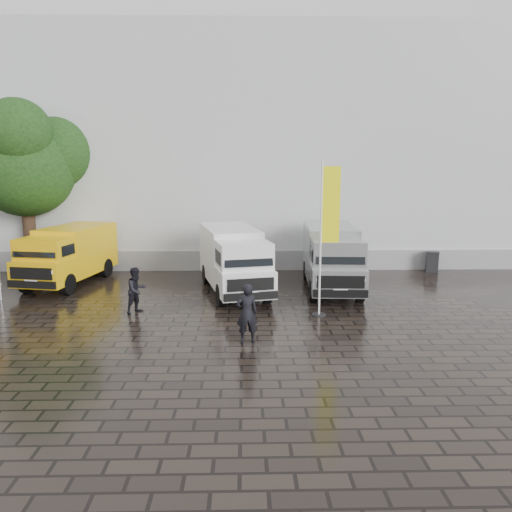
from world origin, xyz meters
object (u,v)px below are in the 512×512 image
at_px(wheelie_bin, 432,262).
at_px(van_white, 234,261).
at_px(van_yellow, 68,256).
at_px(person_tent, 137,290).
at_px(van_silver, 331,259).
at_px(person_front, 247,313).
at_px(flagpole, 326,230).

bearing_deg(wheelie_bin, van_white, -141.18).
bearing_deg(van_yellow, person_tent, -37.47).
distance_m(van_yellow, van_silver, 11.48).
xyz_separation_m(van_silver, wheelie_bin, (5.64, 3.48, -0.82)).
distance_m(van_yellow, wheelie_bin, 17.22).
bearing_deg(van_white, van_silver, -7.37).
height_order(van_yellow, person_tent, van_yellow).
xyz_separation_m(van_yellow, person_front, (7.83, -7.60, -0.35)).
distance_m(flagpole, person_front, 4.38).
relative_size(van_yellow, flagpole, 1.01).
xyz_separation_m(van_silver, flagpole, (-0.86, -3.70, 1.71)).
bearing_deg(flagpole, person_front, -135.54).
height_order(van_yellow, wheelie_bin, van_yellow).
xyz_separation_m(van_white, van_silver, (4.10, 0.37, 0.01)).
relative_size(van_white, wheelie_bin, 5.99).
relative_size(van_yellow, van_white, 0.90).
bearing_deg(van_silver, van_white, -171.47).
height_order(van_white, person_tent, van_white).
bearing_deg(flagpole, van_yellow, 155.04).
height_order(van_yellow, van_silver, van_silver).
xyz_separation_m(flagpole, person_tent, (-6.64, 0.47, -2.21)).
bearing_deg(van_yellow, flagpole, -13.83).
distance_m(van_yellow, person_tent, 5.94).
bearing_deg(van_yellow, van_silver, 5.07).
height_order(van_silver, person_front, van_silver).
bearing_deg(wheelie_bin, flagpole, -114.89).
distance_m(person_front, person_tent, 5.03).
bearing_deg(van_white, flagpole, -58.32).
relative_size(van_yellow, van_silver, 0.89).
relative_size(van_silver, wheelie_bin, 6.05).
bearing_deg(flagpole, wheelie_bin, 47.85).
distance_m(van_silver, person_tent, 8.18).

